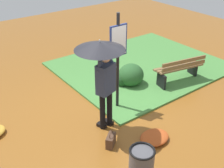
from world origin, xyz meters
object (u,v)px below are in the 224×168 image
Objects in this scene: person_with_umbrella at (102,63)px; info_sign_post at (118,52)px; handbag at (111,140)px; park_bench at (179,69)px.

person_with_umbrella is 0.87m from info_sign_post.
person_with_umbrella reaches higher than handbag.
info_sign_post reaches higher than handbag.
person_with_umbrella is at bearing 31.55° from info_sign_post.
handbag is 3.22m from park_bench.
info_sign_post is (-0.73, -0.45, -0.11)m from person_with_umbrella.
park_bench is at bearing 179.06° from info_sign_post.
park_bench is (-2.85, -0.42, -1.15)m from person_with_umbrella.
info_sign_post is at bearing -133.47° from handbag.
info_sign_post is 1.90m from handbag.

